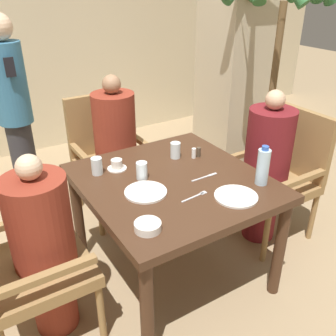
{
  "coord_description": "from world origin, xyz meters",
  "views": [
    {
      "loc": [
        -1.05,
        -1.63,
        1.81
      ],
      "look_at": [
        0.0,
        0.05,
        0.77
      ],
      "focal_mm": 40.0,
      "sensor_mm": 36.0,
      "label": 1
    }
  ],
  "objects_px": {
    "bowl_small": "(148,226)",
    "diner_in_far_chair": "(116,149)",
    "potted_palm": "(276,59)",
    "chair_right_side": "(280,170)",
    "diner_in_left_chair": "(44,247)",
    "standing_host": "(14,110)",
    "chair_far_side": "(109,152)",
    "diner_in_right_chair": "(266,167)",
    "glass_tall_mid": "(97,166)",
    "teacup_with_saucer": "(117,165)",
    "chair_left_side": "(16,262)",
    "plate_main_left": "(146,192)",
    "glass_tall_far": "(175,150)",
    "plate_main_right": "(236,196)",
    "water_bottle": "(263,166)",
    "glass_tall_near": "(142,171)"
  },
  "relations": [
    {
      "from": "plate_main_left",
      "to": "plate_main_right",
      "type": "bearing_deg",
      "value": -37.19
    },
    {
      "from": "plate_main_right",
      "to": "diner_in_right_chair",
      "type": "bearing_deg",
      "value": 30.35
    },
    {
      "from": "diner_in_right_chair",
      "to": "teacup_with_saucer",
      "type": "xyz_separation_m",
      "value": [
        -1.01,
        0.29,
        0.16
      ]
    },
    {
      "from": "chair_right_side",
      "to": "glass_tall_mid",
      "type": "distance_m",
      "value": 1.35
    },
    {
      "from": "diner_in_far_chair",
      "to": "plate_main_right",
      "type": "bearing_deg",
      "value": -81.14
    },
    {
      "from": "bowl_small",
      "to": "standing_host",
      "type": "bearing_deg",
      "value": 96.71
    },
    {
      "from": "plate_main_right",
      "to": "teacup_with_saucer",
      "type": "relative_size",
      "value": 1.98
    },
    {
      "from": "chair_right_side",
      "to": "bowl_small",
      "type": "distance_m",
      "value": 1.37
    },
    {
      "from": "chair_right_side",
      "to": "standing_host",
      "type": "distance_m",
      "value": 2.12
    },
    {
      "from": "bowl_small",
      "to": "glass_tall_mid",
      "type": "relative_size",
      "value": 1.24
    },
    {
      "from": "glass_tall_near",
      "to": "standing_host",
      "type": "bearing_deg",
      "value": 107.66
    },
    {
      "from": "potted_palm",
      "to": "water_bottle",
      "type": "xyz_separation_m",
      "value": [
        -0.96,
        -0.88,
        -0.35
      ]
    },
    {
      "from": "diner_in_left_chair",
      "to": "glass_tall_mid",
      "type": "bearing_deg",
      "value": 34.6
    },
    {
      "from": "chair_left_side",
      "to": "teacup_with_saucer",
      "type": "relative_size",
      "value": 7.97
    },
    {
      "from": "plate_main_right",
      "to": "water_bottle",
      "type": "distance_m",
      "value": 0.25
    },
    {
      "from": "standing_host",
      "to": "teacup_with_saucer",
      "type": "xyz_separation_m",
      "value": [
        0.35,
        -1.15,
        -0.09
      ]
    },
    {
      "from": "diner_in_left_chair",
      "to": "potted_palm",
      "type": "xyz_separation_m",
      "value": [
        2.16,
        0.57,
        0.63
      ]
    },
    {
      "from": "potted_palm",
      "to": "chair_right_side",
      "type": "bearing_deg",
      "value": -127.35
    },
    {
      "from": "chair_left_side",
      "to": "plate_main_left",
      "type": "relative_size",
      "value": 4.03
    },
    {
      "from": "glass_tall_near",
      "to": "glass_tall_mid",
      "type": "height_order",
      "value": "same"
    },
    {
      "from": "chair_left_side",
      "to": "diner_in_far_chair",
      "type": "bearing_deg",
      "value": 41.09
    },
    {
      "from": "plate_main_left",
      "to": "teacup_with_saucer",
      "type": "height_order",
      "value": "teacup_with_saucer"
    },
    {
      "from": "chair_right_side",
      "to": "glass_tall_far",
      "type": "bearing_deg",
      "value": 162.59
    },
    {
      "from": "plate_main_left",
      "to": "glass_tall_far",
      "type": "xyz_separation_m",
      "value": [
        0.39,
        0.29,
        0.05
      ]
    },
    {
      "from": "standing_host",
      "to": "chair_far_side",
      "type": "bearing_deg",
      "value": -39.54
    },
    {
      "from": "chair_right_side",
      "to": "standing_host",
      "type": "relative_size",
      "value": 0.61
    },
    {
      "from": "chair_left_side",
      "to": "plate_main_right",
      "type": "distance_m",
      "value": 1.19
    },
    {
      "from": "chair_right_side",
      "to": "standing_host",
      "type": "xyz_separation_m",
      "value": [
        -1.51,
        1.44,
        0.32
      ]
    },
    {
      "from": "chair_left_side",
      "to": "bowl_small",
      "type": "xyz_separation_m",
      "value": [
        0.57,
        -0.35,
        0.22
      ]
    },
    {
      "from": "chair_left_side",
      "to": "chair_far_side",
      "type": "height_order",
      "value": "same"
    },
    {
      "from": "teacup_with_saucer",
      "to": "chair_right_side",
      "type": "bearing_deg",
      "value": -14.15
    },
    {
      "from": "glass_tall_mid",
      "to": "bowl_small",
      "type": "bearing_deg",
      "value": -91.22
    },
    {
      "from": "chair_far_side",
      "to": "teacup_with_saucer",
      "type": "relative_size",
      "value": 7.97
    },
    {
      "from": "bowl_small",
      "to": "diner_in_far_chair",
      "type": "bearing_deg",
      "value": 72.56
    },
    {
      "from": "chair_far_side",
      "to": "glass_tall_mid",
      "type": "xyz_separation_m",
      "value": [
        -0.35,
        -0.67,
        0.26
      ]
    },
    {
      "from": "chair_far_side",
      "to": "glass_tall_far",
      "type": "relative_size",
      "value": 9.06
    },
    {
      "from": "diner_in_far_chair",
      "to": "standing_host",
      "type": "bearing_deg",
      "value": 132.74
    },
    {
      "from": "diner_in_far_chair",
      "to": "glass_tall_mid",
      "type": "height_order",
      "value": "diner_in_far_chair"
    },
    {
      "from": "plate_main_right",
      "to": "glass_tall_mid",
      "type": "relative_size",
      "value": 2.25
    },
    {
      "from": "diner_in_left_chair",
      "to": "bowl_small",
      "type": "xyz_separation_m",
      "value": [
        0.42,
        -0.35,
        0.19
      ]
    },
    {
      "from": "plate_main_left",
      "to": "diner_in_left_chair",
      "type": "bearing_deg",
      "value": 174.65
    },
    {
      "from": "chair_left_side",
      "to": "plate_main_left",
      "type": "distance_m",
      "value": 0.75
    },
    {
      "from": "plate_main_left",
      "to": "chair_left_side",
      "type": "bearing_deg",
      "value": 175.75
    },
    {
      "from": "chair_far_side",
      "to": "diner_in_right_chair",
      "type": "xyz_separation_m",
      "value": [
        0.79,
        -0.96,
        0.07
      ]
    },
    {
      "from": "standing_host",
      "to": "plate_main_right",
      "type": "height_order",
      "value": "standing_host"
    },
    {
      "from": "chair_left_side",
      "to": "plate_main_left",
      "type": "xyz_separation_m",
      "value": [
        0.72,
        -0.05,
        0.21
      ]
    },
    {
      "from": "diner_in_left_chair",
      "to": "standing_host",
      "type": "relative_size",
      "value": 0.69
    },
    {
      "from": "diner_in_left_chair",
      "to": "glass_tall_far",
      "type": "bearing_deg",
      "value": 14.01
    },
    {
      "from": "plate_main_right",
      "to": "glass_tall_far",
      "type": "relative_size",
      "value": 2.25
    },
    {
      "from": "glass_tall_mid",
      "to": "teacup_with_saucer",
      "type": "bearing_deg",
      "value": -2.66
    }
  ]
}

